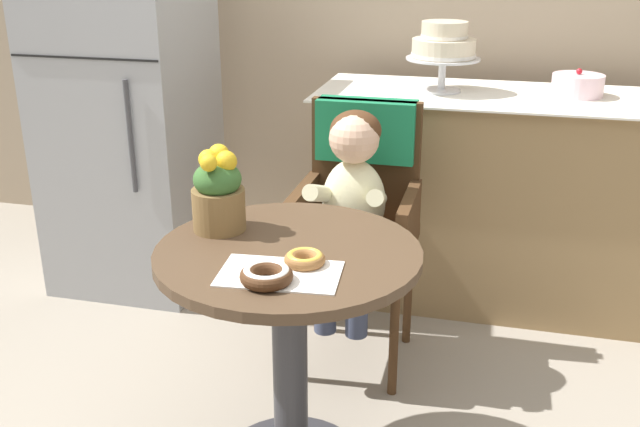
{
  "coord_description": "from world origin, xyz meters",
  "views": [
    {
      "loc": [
        0.52,
        -1.71,
        1.51
      ],
      "look_at": [
        0.05,
        0.15,
        0.77
      ],
      "focal_mm": 40.95,
      "sensor_mm": 36.0,
      "label": 1
    }
  ],
  "objects_px": {
    "wicker_chair": "(360,191)",
    "donut_front": "(266,275)",
    "seated_child": "(352,195)",
    "round_layer_cake": "(578,85)",
    "refrigerator": "(126,97)",
    "flower_vase": "(218,192)",
    "tiered_cake_stand": "(444,46)",
    "donut_mid": "(305,259)",
    "cafe_table": "(289,319)"
  },
  "relations": [
    {
      "from": "round_layer_cake",
      "to": "cafe_table",
      "type": "bearing_deg",
      "value": -120.95
    },
    {
      "from": "cafe_table",
      "to": "flower_vase",
      "type": "distance_m",
      "value": 0.4
    },
    {
      "from": "donut_mid",
      "to": "flower_vase",
      "type": "relative_size",
      "value": 0.43
    },
    {
      "from": "seated_child",
      "to": "tiered_cake_stand",
      "type": "bearing_deg",
      "value": 73.25
    },
    {
      "from": "flower_vase",
      "to": "tiered_cake_stand",
      "type": "xyz_separation_m",
      "value": [
        0.5,
        1.21,
        0.25
      ]
    },
    {
      "from": "donut_front",
      "to": "refrigerator",
      "type": "xyz_separation_m",
      "value": [
        -1.06,
        1.31,
        0.11
      ]
    },
    {
      "from": "tiered_cake_stand",
      "to": "donut_mid",
      "type": "bearing_deg",
      "value": -98.29
    },
    {
      "from": "cafe_table",
      "to": "seated_child",
      "type": "xyz_separation_m",
      "value": [
        0.05,
        0.57,
        0.17
      ]
    },
    {
      "from": "seated_child",
      "to": "tiered_cake_stand",
      "type": "height_order",
      "value": "tiered_cake_stand"
    },
    {
      "from": "flower_vase",
      "to": "tiered_cake_stand",
      "type": "relative_size",
      "value": 0.81
    },
    {
      "from": "cafe_table",
      "to": "tiered_cake_stand",
      "type": "height_order",
      "value": "tiered_cake_stand"
    },
    {
      "from": "wicker_chair",
      "to": "donut_front",
      "type": "height_order",
      "value": "wicker_chair"
    },
    {
      "from": "tiered_cake_stand",
      "to": "donut_front",
      "type": "bearing_deg",
      "value": -99.96
    },
    {
      "from": "donut_front",
      "to": "tiered_cake_stand",
      "type": "height_order",
      "value": "tiered_cake_stand"
    },
    {
      "from": "wicker_chair",
      "to": "flower_vase",
      "type": "bearing_deg",
      "value": -119.36
    },
    {
      "from": "tiered_cake_stand",
      "to": "refrigerator",
      "type": "height_order",
      "value": "refrigerator"
    },
    {
      "from": "wicker_chair",
      "to": "donut_front",
      "type": "xyz_separation_m",
      "value": [
        -0.05,
        -0.94,
        0.1
      ]
    },
    {
      "from": "flower_vase",
      "to": "tiered_cake_stand",
      "type": "bearing_deg",
      "value": 67.58
    },
    {
      "from": "seated_child",
      "to": "donut_mid",
      "type": "relative_size",
      "value": 6.88
    },
    {
      "from": "donut_front",
      "to": "tiered_cake_stand",
      "type": "bearing_deg",
      "value": 80.04
    },
    {
      "from": "seated_child",
      "to": "refrigerator",
      "type": "distance_m",
      "value": 1.24
    },
    {
      "from": "wicker_chair",
      "to": "donut_front",
      "type": "distance_m",
      "value": 0.94
    },
    {
      "from": "wicker_chair",
      "to": "refrigerator",
      "type": "xyz_separation_m",
      "value": [
        -1.1,
        0.37,
        0.21
      ]
    },
    {
      "from": "round_layer_cake",
      "to": "refrigerator",
      "type": "height_order",
      "value": "refrigerator"
    },
    {
      "from": "refrigerator",
      "to": "seated_child",
      "type": "bearing_deg",
      "value": -25.54
    },
    {
      "from": "tiered_cake_stand",
      "to": "round_layer_cake",
      "type": "distance_m",
      "value": 0.55
    },
    {
      "from": "cafe_table",
      "to": "wicker_chair",
      "type": "bearing_deg",
      "value": 85.76
    },
    {
      "from": "donut_front",
      "to": "tiered_cake_stand",
      "type": "distance_m",
      "value": 1.57
    },
    {
      "from": "seated_child",
      "to": "refrigerator",
      "type": "relative_size",
      "value": 0.43
    },
    {
      "from": "wicker_chair",
      "to": "flower_vase",
      "type": "height_order",
      "value": "flower_vase"
    },
    {
      "from": "donut_front",
      "to": "flower_vase",
      "type": "relative_size",
      "value": 0.53
    },
    {
      "from": "seated_child",
      "to": "donut_mid",
      "type": "bearing_deg",
      "value": -88.57
    },
    {
      "from": "flower_vase",
      "to": "refrigerator",
      "type": "xyz_separation_m",
      "value": [
        -0.82,
        1.01,
        0.02
      ]
    },
    {
      "from": "wicker_chair",
      "to": "refrigerator",
      "type": "bearing_deg",
      "value": 155.73
    },
    {
      "from": "flower_vase",
      "to": "round_layer_cake",
      "type": "height_order",
      "value": "round_layer_cake"
    },
    {
      "from": "cafe_table",
      "to": "donut_mid",
      "type": "distance_m",
      "value": 0.26
    },
    {
      "from": "wicker_chair",
      "to": "seated_child",
      "type": "height_order",
      "value": "seated_child"
    },
    {
      "from": "donut_mid",
      "to": "donut_front",
      "type": "bearing_deg",
      "value": -117.56
    },
    {
      "from": "wicker_chair",
      "to": "tiered_cake_stand",
      "type": "relative_size",
      "value": 3.18
    },
    {
      "from": "wicker_chair",
      "to": "flower_vase",
      "type": "distance_m",
      "value": 0.73
    },
    {
      "from": "round_layer_cake",
      "to": "flower_vase",
      "type": "bearing_deg",
      "value": -129.41
    },
    {
      "from": "cafe_table",
      "to": "tiered_cake_stand",
      "type": "bearing_deg",
      "value": 78.14
    },
    {
      "from": "donut_mid",
      "to": "tiered_cake_stand",
      "type": "height_order",
      "value": "tiered_cake_stand"
    },
    {
      "from": "flower_vase",
      "to": "round_layer_cake",
      "type": "xyz_separation_m",
      "value": [
        1.03,
        1.26,
        0.11
      ]
    },
    {
      "from": "refrigerator",
      "to": "wicker_chair",
      "type": "bearing_deg",
      "value": -18.61
    },
    {
      "from": "flower_vase",
      "to": "tiered_cake_stand",
      "type": "height_order",
      "value": "tiered_cake_stand"
    },
    {
      "from": "donut_mid",
      "to": "round_layer_cake",
      "type": "relative_size",
      "value": 0.52
    },
    {
      "from": "tiered_cake_stand",
      "to": "cafe_table",
      "type": "bearing_deg",
      "value": -101.86
    },
    {
      "from": "seated_child",
      "to": "round_layer_cake",
      "type": "xyz_separation_m",
      "value": [
        0.75,
        0.77,
        0.27
      ]
    },
    {
      "from": "cafe_table",
      "to": "seated_child",
      "type": "height_order",
      "value": "seated_child"
    }
  ]
}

